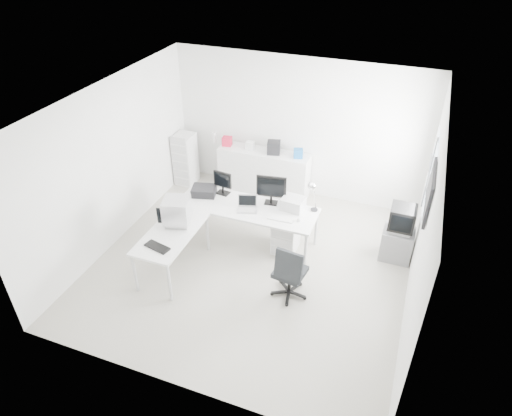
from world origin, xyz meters
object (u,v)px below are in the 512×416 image
at_px(main_desk, 247,224).
at_px(tv_cabinet, 397,244).
at_px(filing_cabinet, 185,159).
at_px(office_chair, 290,270).
at_px(lcd_monitor_large, 271,190).
at_px(side_desk, 173,251).
at_px(inkjet_printer, 204,191).
at_px(laptop, 247,204).
at_px(crt_tv, 402,220).
at_px(sideboard, 264,172).
at_px(crt_monitor, 177,211).
at_px(laser_printer, 293,203).
at_px(drawer_pedestal, 286,235).
at_px(lcd_monitor_small, 223,183).

relative_size(main_desk, tv_cabinet, 4.30).
bearing_deg(filing_cabinet, tv_cabinet, -12.74).
bearing_deg(office_chair, lcd_monitor_large, 128.67).
relative_size(side_desk, filing_cabinet, 1.27).
xyz_separation_m(side_desk, filing_cabinet, (-1.14, 2.60, 0.17)).
xyz_separation_m(inkjet_printer, laptop, (0.90, -0.20, 0.05)).
xyz_separation_m(side_desk, crt_tv, (3.36, 1.59, 0.41)).
bearing_deg(inkjet_printer, main_desk, -21.54).
relative_size(laptop, sideboard, 0.20).
distance_m(laptop, crt_monitor, 1.18).
xyz_separation_m(laptop, filing_cabinet, (-2.04, 1.60, -0.32)).
distance_m(laser_printer, sideboard, 1.86).
distance_m(side_desk, lcd_monitor_large, 1.92).
xyz_separation_m(drawer_pedestal, laptop, (-0.65, -0.15, 0.57)).
relative_size(main_desk, drawer_pedestal, 4.00).
relative_size(main_desk, lcd_monitor_small, 5.66).
distance_m(inkjet_printer, laser_printer, 1.60).
bearing_deg(side_desk, lcd_monitor_large, 48.37).
xyz_separation_m(laser_printer, tv_cabinet, (1.76, 0.27, -0.57)).
height_order(side_desk, crt_monitor, crt_monitor).
bearing_deg(laptop, crt_monitor, -158.01).
bearing_deg(side_desk, drawer_pedestal, 36.57).
height_order(drawer_pedestal, laser_printer, laser_printer).
xyz_separation_m(lcd_monitor_small, sideboard, (0.25, 1.46, -0.50)).
xyz_separation_m(crt_tv, sideboard, (-2.81, 1.22, -0.32)).
relative_size(lcd_monitor_small, tv_cabinet, 0.76).
bearing_deg(drawer_pedestal, filing_cabinet, 151.59).
height_order(main_desk, sideboard, sideboard).
bearing_deg(inkjet_printer, tv_cabinet, -8.27).
relative_size(office_chair, filing_cabinet, 0.90).
relative_size(inkjet_printer, sideboard, 0.22).
bearing_deg(filing_cabinet, inkjet_printer, -50.97).
height_order(laptop, filing_cabinet, filing_cabinet).
distance_m(side_desk, laser_printer, 2.13).
bearing_deg(tv_cabinet, lcd_monitor_small, -175.58).
bearing_deg(main_desk, filing_cabinet, 142.89).
xyz_separation_m(main_desk, side_desk, (-0.85, -1.10, 0.00)).
distance_m(inkjet_printer, office_chair, 2.25).
distance_m(side_desk, filing_cabinet, 2.85).
bearing_deg(drawer_pedestal, office_chair, -69.68).
bearing_deg(laptop, office_chair, -58.55).
bearing_deg(crt_tv, sideboard, 156.52).
xyz_separation_m(tv_cabinet, sideboard, (-2.81, 1.22, 0.19)).
distance_m(lcd_monitor_large, tv_cabinet, 2.30).
xyz_separation_m(tv_cabinet, crt_tv, (0.00, 0.00, 0.50)).
bearing_deg(filing_cabinet, laser_printer, -25.12).
height_order(main_desk, crt_tv, crt_tv).
bearing_deg(main_desk, side_desk, -127.69).
relative_size(office_chair, sideboard, 0.53).
bearing_deg(tv_cabinet, drawer_pedestal, -166.45).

